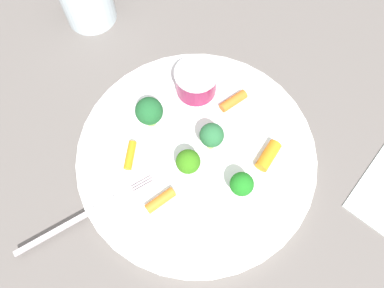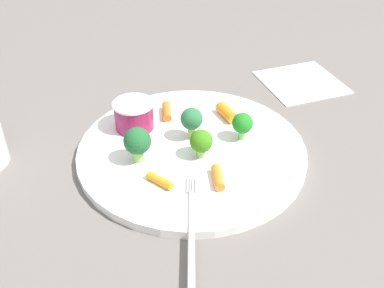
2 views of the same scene
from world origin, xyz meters
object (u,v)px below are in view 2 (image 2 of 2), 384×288
at_px(sauce_cup, 134,115).
at_px(broccoli_floret_2, 137,142).
at_px(carrot_stick_1, 167,111).
at_px(plate, 192,151).
at_px(carrot_stick_0, 227,113).
at_px(carrot_stick_2, 218,177).
at_px(carrot_stick_3, 160,181).
at_px(broccoli_floret_3, 192,120).
at_px(broccoli_floret_1, 202,141).
at_px(napkin, 301,82).
at_px(broccoli_floret_0, 242,124).
at_px(fork, 192,230).

distance_m(sauce_cup, broccoli_floret_2, 0.08).
relative_size(broccoli_floret_2, carrot_stick_1, 1.25).
distance_m(plate, carrot_stick_0, 0.09).
distance_m(carrot_stick_2, carrot_stick_3, 0.07).
bearing_deg(plate, carrot_stick_1, -97.19).
bearing_deg(plate, carrot_stick_2, 82.41).
distance_m(broccoli_floret_3, carrot_stick_3, 0.11).
xyz_separation_m(broccoli_floret_1, carrot_stick_1, (-0.01, -0.11, -0.02)).
relative_size(broccoli_floret_1, carrot_stick_2, 1.02).
bearing_deg(broccoli_floret_3, napkin, -168.48).
bearing_deg(carrot_stick_0, plate, 23.04).
bearing_deg(broccoli_floret_0, carrot_stick_3, 9.35).
xyz_separation_m(broccoli_floret_1, napkin, (-0.27, -0.09, -0.03)).
bearing_deg(carrot_stick_1, broccoli_floret_2, 41.65).
distance_m(plate, carrot_stick_3, 0.09).
xyz_separation_m(broccoli_floret_1, carrot_stick_0, (-0.08, -0.06, -0.01)).
relative_size(carrot_stick_2, fork, 0.25).
height_order(plate, broccoli_floret_3, broccoli_floret_3).
height_order(broccoli_floret_1, carrot_stick_1, broccoli_floret_1).
bearing_deg(broccoli_floret_0, broccoli_floret_1, 2.90).
relative_size(broccoli_floret_0, carrot_stick_0, 1.01).
height_order(broccoli_floret_1, broccoli_floret_2, broccoli_floret_2).
bearing_deg(napkin, broccoli_floret_1, 19.36).
xyz_separation_m(plate, broccoli_floret_2, (0.07, -0.01, 0.04)).
bearing_deg(napkin, carrot_stick_0, 10.82).
bearing_deg(carrot_stick_3, carrot_stick_0, -153.40).
bearing_deg(napkin, carrot_stick_2, 27.93).
bearing_deg(fork, carrot_stick_3, -95.18).
bearing_deg(broccoli_floret_1, carrot_stick_3, 15.03).
relative_size(sauce_cup, broccoli_floret_0, 1.45).
bearing_deg(broccoli_floret_2, plate, 170.25).
xyz_separation_m(carrot_stick_1, fork, (0.09, 0.22, -0.01)).
relative_size(sauce_cup, broccoli_floret_1, 1.46).
xyz_separation_m(carrot_stick_0, napkin, (-0.19, -0.04, -0.02)).
height_order(carrot_stick_3, fork, carrot_stick_3).
bearing_deg(napkin, broccoli_floret_0, 24.43).
xyz_separation_m(broccoli_floret_1, broccoli_floret_2, (0.08, -0.04, 0.01)).
relative_size(broccoli_floret_1, broccoli_floret_2, 0.81).
relative_size(broccoli_floret_0, fork, 0.25).
height_order(sauce_cup, carrot_stick_0, sauce_cup).
relative_size(broccoli_floret_2, napkin, 0.38).
distance_m(sauce_cup, broccoli_floret_3, 0.09).
bearing_deg(fork, carrot_stick_1, -112.94).
relative_size(fork, napkin, 1.24).
xyz_separation_m(plate, sauce_cup, (0.04, -0.09, 0.03)).
relative_size(sauce_cup, carrot_stick_2, 1.49).
xyz_separation_m(plate, carrot_stick_1, (-0.01, -0.09, 0.01)).
xyz_separation_m(plate, napkin, (-0.27, -0.07, -0.00)).
relative_size(broccoli_floret_3, napkin, 0.37).
distance_m(broccoli_floret_0, carrot_stick_2, 0.10).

